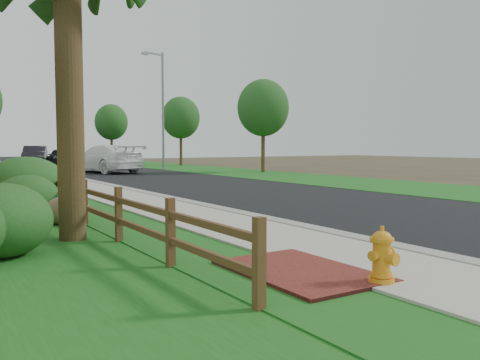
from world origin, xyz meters
TOP-DOWN VIEW (x-y plane):
  - ground at (0.00, 0.00)m, footprint 120.00×120.00m
  - road at (4.60, 35.00)m, footprint 8.00×90.00m
  - curb at (0.40, 35.00)m, footprint 0.40×90.00m
  - wet_gutter at (0.75, 35.00)m, footprint 0.50×90.00m
  - sidewalk at (-0.90, 35.00)m, footprint 2.20×90.00m
  - verge_far at (11.50, 35.00)m, footprint 6.00×90.00m
  - brick_patch at (-2.20, -1.00)m, footprint 1.60×2.40m
  - ranch_fence at (-3.60, 6.40)m, footprint 0.12×16.92m
  - fire_hydrant at (-1.70, -2.08)m, footprint 0.49×0.39m
  - white_suv at (3.67, 27.13)m, footprint 4.20×6.87m
  - dark_car_mid at (3.41, 38.21)m, footprint 2.11×4.85m
  - dark_car_far at (2.00, 42.35)m, footprint 3.17×5.72m
  - streetlight at (8.54, 28.76)m, footprint 1.97×0.79m
  - boulder at (-3.90, 5.63)m, footprint 1.27×1.11m
  - shrub_a at (-5.70, 2.62)m, footprint 2.04×2.04m
  - shrub_c at (-4.55, 7.00)m, footprint 1.99×1.99m
  - shrub_d at (-4.28, 8.81)m, footprint 3.02×3.02m
  - tree_near_right at (13.00, 21.84)m, footprint 3.52×3.52m
  - tree_mid_right at (13.00, 34.75)m, footprint 3.41×3.41m
  - tree_far_right at (9.00, 41.94)m, footprint 3.16×3.16m

SIDE VIEW (x-z plane):
  - ground at x=0.00m, z-range 0.00..0.00m
  - road at x=4.60m, z-range 0.00..0.02m
  - verge_far at x=11.50m, z-range 0.00..0.04m
  - wet_gutter at x=0.75m, z-range 0.02..0.02m
  - sidewalk at x=-0.90m, z-range 0.00..0.10m
  - brick_patch at x=-2.20m, z-range 0.00..0.11m
  - curb at x=0.40m, z-range 0.00..0.12m
  - boulder at x=-3.90m, z-range 0.00..0.71m
  - fire_hydrant at x=-1.70m, z-range 0.07..0.81m
  - shrub_c at x=-4.55m, z-range 0.00..1.14m
  - ranch_fence at x=-3.60m, z-range 0.07..1.17m
  - shrub_a at x=-5.70m, z-range 0.00..1.28m
  - shrub_d at x=-4.28m, z-range 0.00..1.57m
  - dark_car_mid at x=3.41m, z-range 0.02..1.65m
  - dark_car_far at x=2.00m, z-range 0.02..1.81m
  - white_suv at x=3.67m, z-range 0.02..1.88m
  - tree_far_right at x=9.00m, z-range 1.16..7.00m
  - tree_mid_right at x=13.00m, z-range 1.20..7.39m
  - tree_near_right at x=13.00m, z-range 1.22..7.55m
  - streetlight at x=8.54m, z-range 0.58..9.32m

